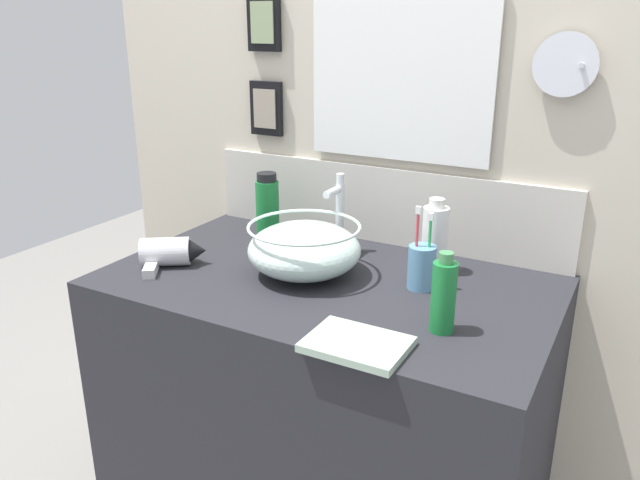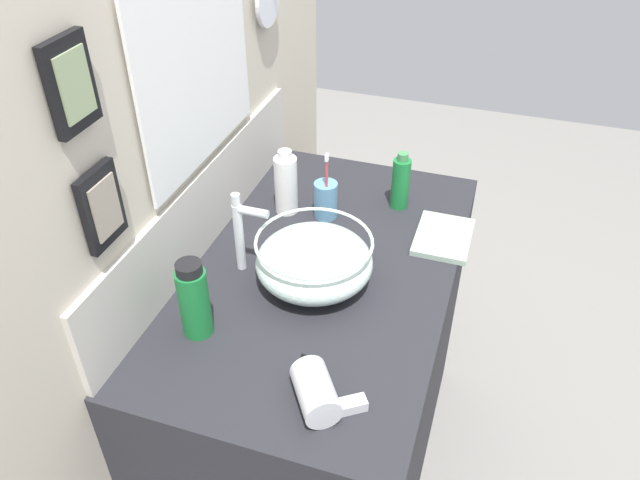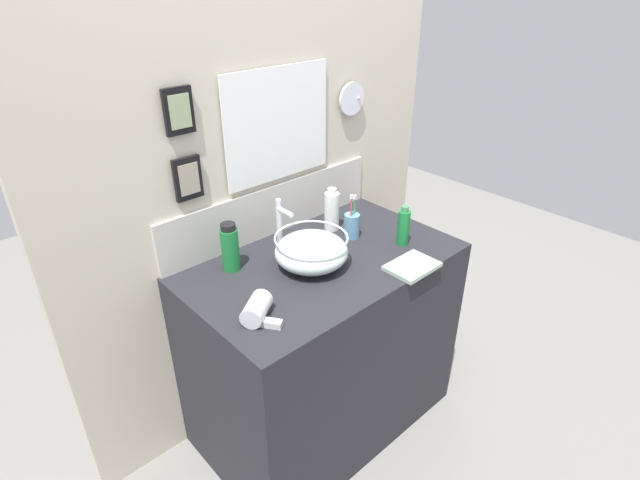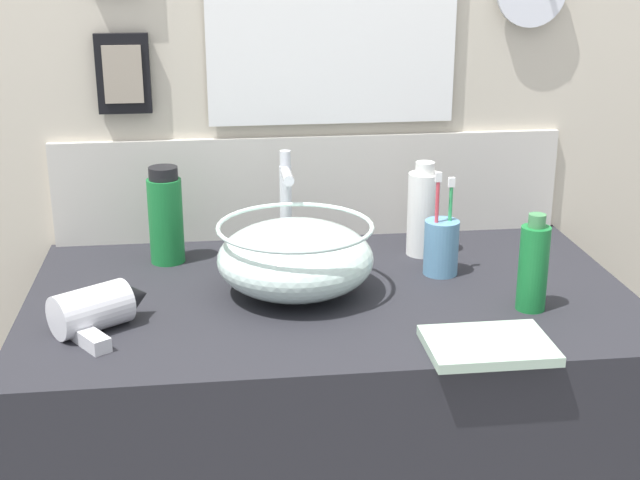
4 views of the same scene
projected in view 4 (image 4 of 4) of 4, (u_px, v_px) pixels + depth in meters
The scene contains 9 objects.
back_panel at pixel (308, 37), 1.83m from camera, with size 1.86×0.09×2.60m.
glass_bowl_sink at pixel (296, 258), 1.60m from camera, with size 0.28×0.28×0.13m.
faucet at pixel (286, 200), 1.76m from camera, with size 0.02×0.09×0.22m.
hair_drier at pixel (100, 309), 1.47m from camera, with size 0.18×0.19×0.07m.
toothbrush_cup at pixel (441, 246), 1.70m from camera, with size 0.07×0.07×0.20m.
soap_dispenser at pixel (423, 212), 1.80m from camera, with size 0.06×0.06×0.19m.
spray_bottle at pixel (533, 266), 1.53m from camera, with size 0.05×0.05×0.17m.
shampoo_bottle at pixel (166, 217), 1.75m from camera, with size 0.07×0.07×0.19m.
hand_towel at pixel (488, 345), 1.40m from camera, with size 0.20×0.15×0.02m, color #99B29E.
Camera 4 is at (-0.21, -1.50, 1.50)m, focal length 50.00 mm.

